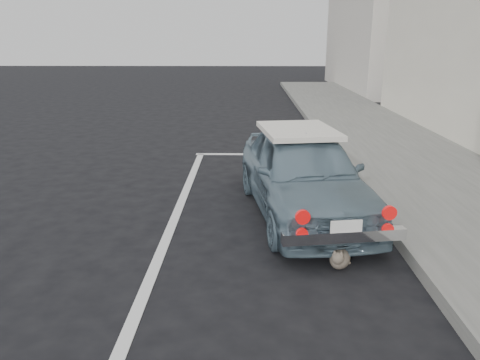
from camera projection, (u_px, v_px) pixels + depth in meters
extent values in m
plane|color=black|center=(237.00, 357.00, 3.55)|extent=(80.00, 80.00, 0.00)
cube|color=beige|center=(385.00, 1.00, 21.44)|extent=(3.50, 10.00, 8.00)
cube|color=silver|center=(268.00, 154.00, 9.76)|extent=(3.00, 0.12, 0.01)
cube|color=silver|center=(176.00, 214.00, 6.43)|extent=(0.12, 7.00, 0.01)
imported|color=slate|center=(303.00, 173.00, 6.30)|extent=(1.85, 3.57, 1.16)
cube|color=silver|center=(298.00, 131.00, 6.48)|extent=(1.14, 1.42, 0.07)
cube|color=silver|center=(344.00, 236.00, 4.79)|extent=(1.31, 0.31, 0.12)
cube|color=white|center=(346.00, 228.00, 4.72)|extent=(0.33, 0.07, 0.17)
cylinder|color=red|center=(303.00, 217.00, 4.63)|extent=(0.15, 0.06, 0.15)
cylinder|color=red|center=(389.00, 213.00, 4.75)|extent=(0.15, 0.06, 0.15)
cylinder|color=red|center=(302.00, 234.00, 4.69)|extent=(0.12, 0.06, 0.12)
cylinder|color=red|center=(388.00, 229.00, 4.80)|extent=(0.12, 0.06, 0.12)
ellipsoid|color=#6B5D52|center=(340.00, 258.00, 4.91)|extent=(0.32, 0.39, 0.20)
sphere|color=#6B5D52|center=(338.00, 258.00, 4.76)|extent=(0.13, 0.13, 0.13)
cone|color=#6B5D52|center=(335.00, 251.00, 4.76)|extent=(0.04, 0.04, 0.05)
cone|color=#6B5D52|center=(342.00, 252.00, 4.73)|extent=(0.04, 0.04, 0.05)
cylinder|color=#6B5D52|center=(347.00, 258.00, 5.06)|extent=(0.04, 0.22, 0.03)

